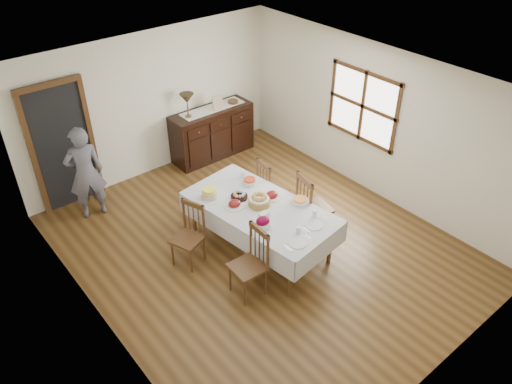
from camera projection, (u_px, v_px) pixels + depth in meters
ground at (260, 246)px, 7.67m from camera, size 6.00×6.00×0.00m
room_shell at (233, 145)px, 6.93m from camera, size 5.02×6.02×2.65m
dining_table at (260, 212)px, 7.25m from camera, size 1.44×2.40×0.78m
chair_left_near at (251, 262)px, 6.61m from camera, size 0.45×0.45×1.03m
chair_left_far at (189, 234)px, 7.13m from camera, size 0.52×0.52×0.97m
chair_right_near at (311, 205)px, 7.59m from camera, size 0.55×0.55×1.10m
chair_right_far at (270, 187)px, 8.12m from camera, size 0.47×0.47×0.99m
sideboard at (212, 133)px, 9.68m from camera, size 1.64×0.59×0.98m
person at (85, 170)px, 7.86m from camera, size 0.60×0.45×1.72m
bread_basket at (259, 201)px, 7.18m from camera, size 0.32×0.32×0.18m
egg_basket at (239, 196)px, 7.34m from camera, size 0.25×0.25×0.11m
ham_platter_a at (234, 204)px, 7.20m from camera, size 0.31×0.31×0.11m
ham_platter_b at (272, 195)px, 7.38m from camera, size 0.28×0.28×0.11m
beet_bowl at (263, 223)px, 6.77m from camera, size 0.22×0.22×0.15m
carrot_bowl at (249, 182)px, 7.65m from camera, size 0.21×0.21×0.10m
pineapple_bowl at (210, 193)px, 7.35m from camera, size 0.23×0.23×0.15m
casserole_dish at (300, 201)px, 7.25m from camera, size 0.26×0.26×0.08m
butter_dish at (264, 215)px, 6.97m from camera, size 0.15×0.11×0.07m
setting_left at (298, 239)px, 6.57m from camera, size 0.44×0.31×0.10m
setting_right at (314, 221)px, 6.88m from camera, size 0.44×0.31×0.10m
glass_far_a at (212, 190)px, 7.45m from camera, size 0.07×0.07×0.11m
glass_far_b at (243, 175)px, 7.80m from camera, size 0.06×0.06×0.10m
runner at (212, 108)px, 9.44m from camera, size 1.30×0.35×0.01m
table_lamp at (187, 99)px, 8.94m from camera, size 0.26×0.26×0.46m
picture_frame at (218, 103)px, 9.32m from camera, size 0.22×0.08×0.28m
deco_bowl at (233, 102)px, 9.62m from camera, size 0.20×0.20×0.06m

